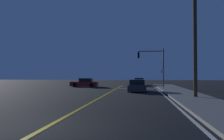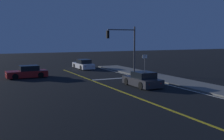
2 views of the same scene
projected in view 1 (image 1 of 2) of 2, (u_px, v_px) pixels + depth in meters
ground_plane at (47, 127)px, 8.27m from camera, size 160.00×160.00×0.00m
sidewalk_right at (188, 96)px, 19.94m from camera, size 3.20×45.62×0.15m
lane_line_center at (104, 96)px, 20.84m from camera, size 0.20×43.09×0.01m
lane_line_edge_right at (166, 96)px, 20.17m from camera, size 0.16×43.09×0.01m
stop_bar at (138, 89)px, 31.57m from camera, size 5.65×0.50×0.01m
car_mid_block_white at (139, 82)px, 42.07m from camera, size 1.90×4.68×1.34m
car_distant_tail_charcoal at (137, 86)px, 26.26m from camera, size 2.01×4.19×1.34m
car_parked_curb_red at (85, 83)px, 37.34m from camera, size 4.38×2.05×1.34m
traffic_signal_near_right at (154, 62)px, 33.65m from camera, size 3.74×0.28×5.69m
utility_pole_right at (195, 27)px, 18.46m from camera, size 2.00×0.29×10.79m
street_sign_corner at (163, 76)px, 30.70m from camera, size 0.56×0.09×2.56m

